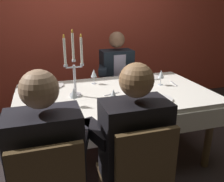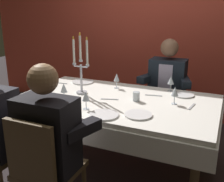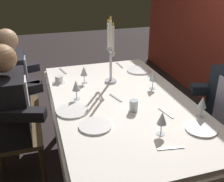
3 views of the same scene
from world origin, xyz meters
The scene contains 22 objects.
ground_plane centered at (0.00, 0.00, 0.00)m, with size 12.00×12.00×0.00m, color #302829.
back_wall centered at (0.00, 1.66, 1.35)m, with size 6.00×0.12×2.70m, color #C94533.
dining_table centered at (0.00, 0.00, 0.62)m, with size 1.94×1.14×0.74m.
candelabra centered at (-0.39, 0.02, 1.00)m, with size 0.19×0.11×0.62m.
dinner_plate_0 centered at (0.33, -0.31, 0.75)m, with size 0.23×0.23×0.01m, color white.
dinner_plate_1 centered at (0.58, 0.37, 0.75)m, with size 0.21×0.21×0.01m, color white.
dinner_plate_2 centered at (0.08, -0.43, 0.75)m, with size 0.24×0.24×0.01m, color white.
dinner_plate_3 centered at (-0.59, 0.39, 0.75)m, with size 0.25×0.25×0.01m, color white.
wine_glass_0 centered at (0.55, 0.08, 0.85)m, with size 0.07×0.07×0.16m.
wine_glass_1 centered at (-0.13, 0.34, 0.85)m, with size 0.07×0.07×0.16m.
wine_glass_2 centered at (0.43, 0.46, 0.85)m, with size 0.07×0.07×0.16m.
wine_glass_3 centered at (-0.13, -0.36, 0.85)m, with size 0.07×0.07×0.16m.
wine_glass_4 centered at (-0.44, -0.23, 0.86)m, with size 0.07×0.07×0.16m.
water_tumbler_0 centered at (0.20, 0.02, 0.78)m, with size 0.07×0.07×0.09m, color silver.
coffee_cup_0 centered at (-0.53, -0.45, 0.77)m, with size 0.13×0.12×0.06m.
knife_0 centered at (-0.81, -0.38, 0.74)m, with size 0.19×0.02×0.01m, color #B7B7BC.
knife_1 centered at (-0.81, 0.25, 0.74)m, with size 0.19×0.02×0.01m, color #B7B7BC.
fork_2 centered at (0.31, 0.24, 0.74)m, with size 0.17×0.02×0.01m, color #B7B7BC.
fork_3 centered at (-0.05, -0.04, 0.74)m, with size 0.17×0.02×0.01m, color #B7B7BC.
fork_4 centered at (0.71, 0.07, 0.74)m, with size 0.17×0.02×0.01m, color #B7B7BC.
seated_diner_1 centered at (-0.15, -0.89, 0.74)m, with size 0.63×0.48×1.24m.
seated_diner_2 centered at (0.30, 0.89, 0.74)m, with size 0.63×0.48×1.24m.
Camera 2 is at (0.97, -2.27, 1.59)m, focal length 43.27 mm.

